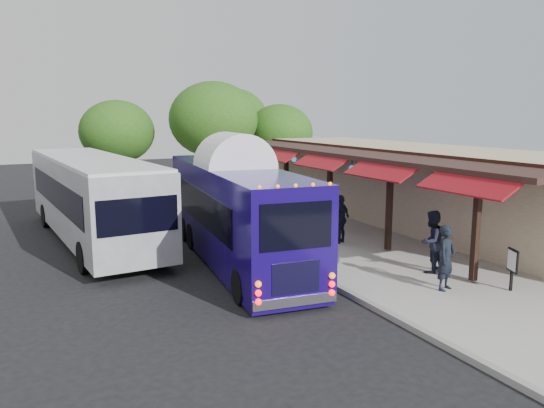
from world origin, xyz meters
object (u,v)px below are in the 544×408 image
city_bus (92,195)px  ped_c (341,219)px  ped_b (431,242)px  ped_d (235,185)px  coach_bus (235,207)px  sign_board (513,263)px  ped_a (446,258)px

city_bus → ped_c: size_ratio=6.79×
ped_b → ped_d: bearing=-104.4°
coach_bus → city_bus: bearing=133.8°
city_bus → ped_d: bearing=28.3°
city_bus → sign_board: (9.70, -12.05, -0.91)m
coach_bus → ped_c: size_ratio=5.98×
ped_a → ped_d: bearing=67.0°
ped_c → sign_board: size_ratio=1.56×
ped_b → ped_d: (-0.53, 15.12, -0.03)m
city_bus → sign_board: 15.49m
coach_bus → ped_d: (4.32, 10.69, -0.80)m
ped_a → ped_b: ped_b is taller
coach_bus → ped_b: size_ratio=5.71×
ped_b → ped_d: ped_b is taller
coach_bus → city_bus: (-4.06, 5.23, -0.03)m
ped_b → ped_c: ped_b is taller
ped_a → sign_board: (1.61, -0.89, -0.11)m
ped_b → ped_c: 4.52m
coach_bus → sign_board: bearing=-44.5°
city_bus → ped_a: 13.81m
city_bus → sign_board: bearing=-55.9°
ped_b → sign_board: ped_b is taller
coach_bus → ped_b: coach_bus is taller
ped_a → ped_b: (0.83, 1.50, 0.05)m
coach_bus → ped_d: 11.56m
coach_bus → ped_d: bearing=74.0°
coach_bus → ped_d: size_ratio=5.90×
coach_bus → sign_board: 8.89m
city_bus → ped_b: (8.91, -9.66, -0.74)m
ped_a → ped_d: 16.62m
ped_a → ped_b: size_ratio=0.95×
city_bus → ped_d: city_bus is taller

